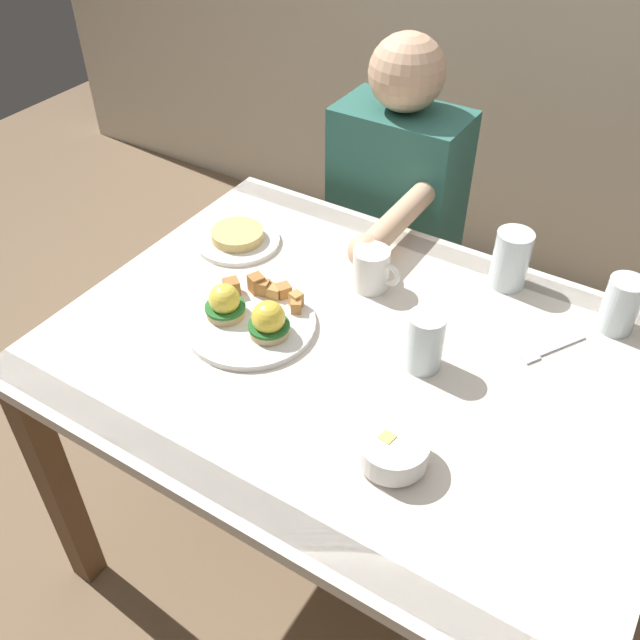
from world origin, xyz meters
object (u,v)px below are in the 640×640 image
at_px(fruit_bowl, 393,451).
at_px(side_plate, 238,238).
at_px(coffee_mug, 372,268).
at_px(fork, 550,350).
at_px(diner_person, 392,218).
at_px(eggs_benedict_plate, 250,316).
at_px(dining_table, 357,388).
at_px(water_glass_far, 424,345).
at_px(water_glass_near, 620,307).
at_px(water_glass_extra, 510,263).

relative_size(fruit_bowl, side_plate, 0.60).
xyz_separation_m(coffee_mug, side_plate, (-0.35, -0.02, -0.04)).
distance_m(fork, diner_person, 0.69).
bearing_deg(eggs_benedict_plate, dining_table, 12.73).
bearing_deg(diner_person, side_plate, -115.09).
bearing_deg(eggs_benedict_plate, fruit_bowl, -20.97).
bearing_deg(dining_table, eggs_benedict_plate, -167.27).
xyz_separation_m(coffee_mug, water_glass_far, (0.20, -0.16, 0.00)).
bearing_deg(water_glass_far, diner_person, 121.99).
height_order(water_glass_near, water_glass_far, water_glass_far).
xyz_separation_m(dining_table, coffee_mug, (-0.08, 0.20, 0.16)).
relative_size(fork, side_plate, 0.71).
distance_m(coffee_mug, water_glass_far, 0.26).
height_order(dining_table, water_glass_near, water_glass_near).
bearing_deg(side_plate, fruit_bowl, -31.98).
relative_size(water_glass_extra, diner_person, 0.12).
height_order(fork, water_glass_extra, water_glass_extra).
distance_m(water_glass_far, diner_person, 0.69).
height_order(fork, water_glass_near, water_glass_near).
bearing_deg(eggs_benedict_plate, water_glass_far, 13.19).
distance_m(fork, side_plate, 0.75).
height_order(water_glass_near, side_plate, water_glass_near).
height_order(eggs_benedict_plate, coffee_mug, coffee_mug).
relative_size(dining_table, water_glass_near, 9.96).
xyz_separation_m(dining_table, fruit_bowl, (0.18, -0.21, 0.14)).
height_order(water_glass_far, diner_person, diner_person).
distance_m(water_glass_far, side_plate, 0.57).
height_order(water_glass_far, water_glass_extra, water_glass_extra).
distance_m(dining_table, water_glass_extra, 0.43).
distance_m(coffee_mug, side_plate, 0.35).
xyz_separation_m(eggs_benedict_plate, water_glass_far, (0.35, 0.08, 0.03)).
height_order(fork, water_glass_far, water_glass_far).
bearing_deg(water_glass_near, side_plate, -168.95).
height_order(water_glass_near, water_glass_extra, water_glass_extra).
bearing_deg(fruit_bowl, water_glass_far, 104.13).
xyz_separation_m(fork, diner_person, (-0.55, 0.40, -0.09)).
xyz_separation_m(water_glass_near, water_glass_extra, (-0.24, 0.02, 0.00)).
distance_m(fruit_bowl, water_glass_near, 0.59).
relative_size(coffee_mug, water_glass_far, 0.91).
relative_size(side_plate, diner_person, 0.18).
bearing_deg(diner_person, dining_table, -68.81).
bearing_deg(fruit_bowl, eggs_benedict_plate, 159.03).
bearing_deg(water_glass_extra, dining_table, -114.82).
height_order(water_glass_far, side_plate, water_glass_far).
xyz_separation_m(water_glass_extra, diner_person, (-0.40, 0.24, -0.15)).
xyz_separation_m(eggs_benedict_plate, fruit_bowl, (0.41, -0.16, 0.00)).
relative_size(dining_table, eggs_benedict_plate, 4.44).
height_order(eggs_benedict_plate, diner_person, diner_person).
bearing_deg(coffee_mug, dining_table, -67.82).
distance_m(fruit_bowl, fork, 0.43).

